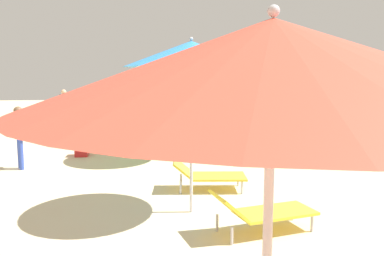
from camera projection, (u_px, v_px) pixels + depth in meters
The scene contains 16 objects.
umbrella_third at pixel (272, 65), 1.87m from camera, with size 2.45×2.45×2.56m.
umbrella_fourth at pixel (191, 54), 6.05m from camera, with size 2.13×2.13×2.83m.
lounger_fourth_shoreside at pixel (208, 174), 7.60m from camera, with size 1.49×0.83×0.59m.
lounger_fourth_inland at pixel (262, 211), 5.53m from camera, with size 1.59×0.87×0.63m.
umbrella_fifth at pixel (160, 78), 10.20m from camera, with size 2.35×2.35×2.47m.
lounger_fifth_shoreside at pixel (195, 140), 11.79m from camera, with size 1.35×0.83×0.61m.
umbrella_sixth at pixel (161, 67), 14.03m from camera, with size 1.97×1.97×2.89m.
lounger_sixth_shoreside at pixel (180, 126), 15.51m from camera, with size 1.59×0.92×0.47m.
lounger_sixth_inland at pixel (190, 132), 13.57m from camera, with size 1.35×0.71×0.61m.
umbrella_farthest at pixel (152, 71), 18.21m from camera, with size 1.98×1.98×2.72m.
lounger_farthest_shoreside at pixel (173, 114), 19.70m from camera, with size 1.37×0.73×0.57m.
lounger_farthest_inland at pixel (168, 119), 17.43m from camera, with size 1.43×0.83×0.51m.
person_walking_near at pixel (64, 104), 17.07m from camera, with size 0.41×0.41×1.64m.
person_walking_mid at pixel (19, 132), 9.24m from camera, with size 0.35×0.42×1.51m.
person_walking_far at pixel (188, 95), 24.99m from camera, with size 0.42×0.38×1.63m.
cooler_box at pixel (82, 149), 10.87m from camera, with size 0.36×0.46×0.38m.
Camera 1 is at (-0.36, 6.81, 2.22)m, focal length 36.30 mm.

